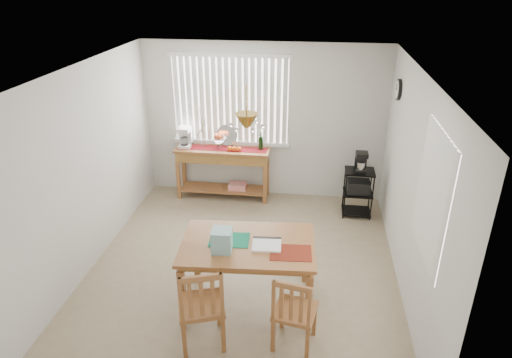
# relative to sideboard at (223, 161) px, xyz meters

# --- Properties ---
(ground) EXTENTS (4.00, 4.50, 0.01)m
(ground) POSITION_rel_sideboard_xyz_m (0.65, -2.01, -0.67)
(ground) COLOR #9C896A
(room_shell) EXTENTS (4.20, 4.70, 2.70)m
(room_shell) POSITION_rel_sideboard_xyz_m (0.65, -1.99, 1.02)
(room_shell) COLOR silver
(room_shell) RESTS_ON ground
(sideboard) EXTENTS (1.58, 0.44, 0.89)m
(sideboard) POSITION_rel_sideboard_xyz_m (0.00, 0.00, 0.00)
(sideboard) COLOR #9C6235
(sideboard) RESTS_ON ground
(sideboard_items) EXTENTS (1.50, 0.37, 0.68)m
(sideboard_items) POSITION_rel_sideboard_xyz_m (-0.26, 0.01, 0.36)
(sideboard_items) COLOR maroon
(sideboard_items) RESTS_ON sideboard
(wire_cart) EXTENTS (0.45, 0.36, 0.77)m
(wire_cart) POSITION_rel_sideboard_xyz_m (2.23, -0.34, -0.20)
(wire_cart) COLOR black
(wire_cart) RESTS_ON ground
(cart_items) EXTENTS (0.18, 0.22, 0.32)m
(cart_items) POSITION_rel_sideboard_xyz_m (2.23, -0.34, 0.25)
(cart_items) COLOR black
(cart_items) RESTS_ON wire_cart
(dining_table) EXTENTS (1.57, 1.07, 0.81)m
(dining_table) POSITION_rel_sideboard_xyz_m (0.82, -2.65, 0.05)
(dining_table) COLOR #9C6235
(dining_table) RESTS_ON ground
(table_items) EXTENTS (1.18, 0.52, 0.26)m
(table_items) POSITION_rel_sideboard_xyz_m (0.68, -2.79, 0.24)
(table_items) COLOR #157B56
(table_items) RESTS_ON dining_table
(chair_left) EXTENTS (0.58, 0.58, 1.00)m
(chair_left) POSITION_rel_sideboard_xyz_m (0.45, -3.40, -0.18)
(chair_left) COLOR #9C6235
(chair_left) RESTS_ON ground
(chair_right) EXTENTS (0.49, 0.49, 0.91)m
(chair_right) POSITION_rel_sideboard_xyz_m (1.39, -3.31, -0.22)
(chair_right) COLOR #9C6235
(chair_right) RESTS_ON ground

